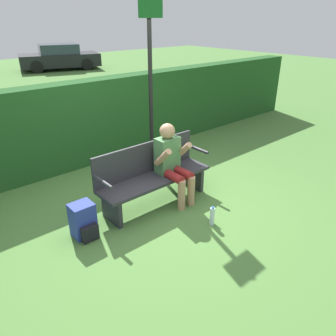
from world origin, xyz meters
TOP-DOWN VIEW (x-y plane):
  - ground_plane at (0.00, 0.00)m, footprint 40.00×40.00m
  - hedge_back at (0.00, 2.04)m, footprint 12.00×0.42m
  - park_bench at (0.00, 0.07)m, footprint 1.77×0.48m
  - person_seated at (0.26, -0.05)m, footprint 0.48×0.59m
  - backpack at (-1.19, -0.03)m, footprint 0.28×0.33m
  - water_bottle at (0.21, -0.93)m, footprint 0.07×0.07m
  - signpost at (0.70, 0.97)m, footprint 0.45×0.09m
  - parked_car at (4.63, 13.63)m, footprint 4.23×2.81m

SIDE VIEW (x-z plane):
  - ground_plane at x=0.00m, z-range 0.00..0.00m
  - water_bottle at x=0.21m, z-range -0.01..0.27m
  - backpack at x=-1.19m, z-range -0.01..0.44m
  - park_bench at x=0.00m, z-range 0.00..0.89m
  - parked_car at x=4.63m, z-range -0.03..1.22m
  - person_seated at x=0.26m, z-range 0.06..1.23m
  - hedge_back at x=0.00m, z-range 0.00..1.53m
  - signpost at x=0.70m, z-range 0.24..3.13m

